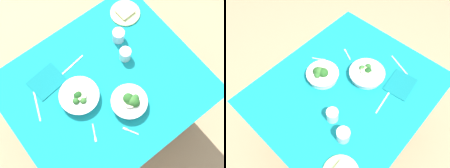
# 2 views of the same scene
# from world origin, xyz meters

# --- Properties ---
(ground_plane) EXTENTS (6.00, 6.00, 0.00)m
(ground_plane) POSITION_xyz_m (0.00, 0.00, 0.00)
(ground_plane) COLOR tan
(dining_table) EXTENTS (1.20, 1.02, 0.72)m
(dining_table) POSITION_xyz_m (0.00, 0.00, 0.60)
(dining_table) COLOR teal
(dining_table) RESTS_ON ground_plane
(broccoli_bowl_far) EXTENTS (0.24, 0.24, 0.08)m
(broccoli_bowl_far) POSITION_xyz_m (-0.17, 0.04, 0.75)
(broccoli_bowl_far) COLOR white
(broccoli_bowl_far) RESTS_ON dining_table
(broccoli_bowl_near) EXTENTS (0.22, 0.22, 0.11)m
(broccoli_bowl_near) POSITION_xyz_m (0.05, -0.18, 0.76)
(broccoli_bowl_near) COLOR white
(broccoli_bowl_near) RESTS_ON dining_table
(water_glass_center) EXTENTS (0.07, 0.07, 0.09)m
(water_glass_center) POSITION_xyz_m (0.23, 0.08, 0.76)
(water_glass_center) COLOR silver
(water_glass_center) RESTS_ON dining_table
(water_glass_side) EXTENTS (0.08, 0.08, 0.09)m
(water_glass_side) POSITION_xyz_m (0.27, 0.21, 0.76)
(water_glass_side) COLOR silver
(water_glass_side) RESTS_ON dining_table
(fork_by_far_bowl) EXTENTS (0.06, 0.10, 0.00)m
(fork_by_far_bowl) POSITION_xyz_m (-0.23, -0.20, 0.72)
(fork_by_far_bowl) COLOR #B7B7BC
(fork_by_far_bowl) RESTS_ON dining_table
(fork_by_near_bowl) EXTENTS (0.06, 0.09, 0.00)m
(fork_by_near_bowl) POSITION_xyz_m (-0.05, -0.31, 0.72)
(fork_by_near_bowl) COLOR #B7B7BC
(fork_by_near_bowl) RESTS_ON dining_table
(table_knife_left) EXTENTS (0.21, 0.04, 0.00)m
(table_knife_left) POSITION_xyz_m (-0.09, 0.24, 0.72)
(table_knife_left) COLOR #B7B7BC
(table_knife_left) RESTS_ON dining_table
(table_knife_right) EXTENTS (0.09, 0.21, 0.00)m
(table_knife_right) POSITION_xyz_m (-0.40, 0.16, 0.72)
(table_knife_right) COLOR #B7B7BC
(table_knife_right) RESTS_ON dining_table
(napkin_folded_upper) EXTENTS (0.22, 0.19, 0.01)m
(napkin_folded_upper) POSITION_xyz_m (-0.27, 0.25, 0.72)
(napkin_folded_upper) COLOR #0F777D
(napkin_folded_upper) RESTS_ON dining_table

